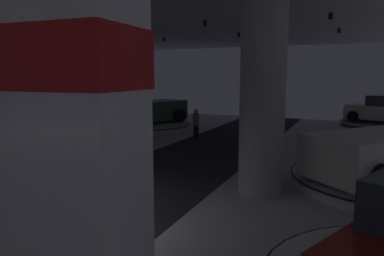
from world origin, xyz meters
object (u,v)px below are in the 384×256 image
object	(u,v)px
display_platform_far_left	(145,126)
visitor_walking_near	(196,122)
column_right	(262,95)
visitor_walking_far	(137,177)
display_car_deep_right	(382,110)
display_platform_deep_right	(381,124)
pickup_truck_far_left	(141,108)

from	to	relation	value
display_platform_far_left	visitor_walking_near	size ratio (longest dim) A/B	3.57
column_right	visitor_walking_far	distance (m)	4.05
column_right	display_platform_far_left	xyz separation A→B (m)	(-9.40, 9.08, -2.56)
column_right	display_platform_far_left	size ratio (longest dim) A/B	0.97
display_car_deep_right	visitor_walking_near	xyz separation A→B (m)	(-8.99, -9.31, -0.16)
display_platform_far_left	display_platform_deep_right	size ratio (longest dim) A/B	1.15
pickup_truck_far_left	display_platform_far_left	bearing A→B (deg)	69.14
display_platform_far_left	display_car_deep_right	xyz separation A→B (m)	(13.41, 7.09, 0.87)
pickup_truck_far_left	column_right	bearing A→B (deg)	-42.67
display_car_deep_right	visitor_walking_near	size ratio (longest dim) A/B	2.87
visitor_walking_near	visitor_walking_far	bearing A→B (deg)	-74.46
display_platform_far_left	visitor_walking_far	distance (m)	13.82
column_right	visitor_walking_near	bearing A→B (deg)	126.05
pickup_truck_far_left	display_platform_deep_right	world-z (taller)	pickup_truck_far_left
column_right	display_platform_far_left	distance (m)	13.32
visitor_walking_near	visitor_walking_far	xyz separation A→B (m)	(2.67, -9.61, 0.00)
visitor_walking_near	display_car_deep_right	bearing A→B (deg)	46.00
display_platform_far_left	display_platform_deep_right	xyz separation A→B (m)	(13.38, 7.10, -0.03)
visitor_walking_far	display_platform_deep_right	bearing A→B (deg)	71.62
display_platform_deep_right	visitor_walking_near	distance (m)	12.95
display_car_deep_right	visitor_walking_far	xyz separation A→B (m)	(-6.32, -18.92, -0.16)
pickup_truck_far_left	display_car_deep_right	bearing A→B (deg)	28.64
visitor_walking_far	display_platform_far_left	bearing A→B (deg)	120.92
display_car_deep_right	visitor_walking_far	size ratio (longest dim) A/B	2.87
column_right	visitor_walking_far	world-z (taller)	column_right
display_platform_deep_right	column_right	bearing A→B (deg)	-103.81
pickup_truck_far_left	visitor_walking_near	xyz separation A→B (m)	(4.53, -1.92, -0.38)
display_car_deep_right	visitor_walking_far	distance (m)	19.95
display_platform_deep_right	visitor_walking_far	world-z (taller)	visitor_walking_far
visitor_walking_far	visitor_walking_near	bearing A→B (deg)	105.54
display_platform_deep_right	visitor_walking_near	bearing A→B (deg)	-133.88
visitor_walking_near	column_right	bearing A→B (deg)	-53.95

